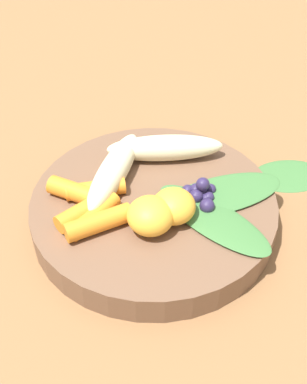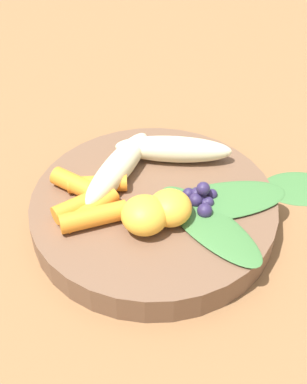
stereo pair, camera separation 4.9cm
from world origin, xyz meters
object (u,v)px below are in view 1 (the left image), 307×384
banana_peeled_right (165,148)px  kale_leaf_stray (290,174)px  orange_segment_near (174,206)px  bowl (154,210)px  banana_peeled_left (114,171)px

banana_peeled_right → kale_leaf_stray: bearing=178.9°
banana_peeled_right → orange_segment_near: orange_segment_near is taller
bowl → banana_peeled_left: banana_peeled_left is taller
bowl → orange_segment_near: size_ratio=5.92×
banana_peeled_right → orange_segment_near: bearing=90.6°
bowl → banana_peeled_left: size_ratio=1.97×
banana_peeled_left → orange_segment_near: 0.08m
banana_peeled_left → kale_leaf_stray: bearing=120.3°
bowl → banana_peeled_right: size_ratio=1.97×
banana_peeled_right → kale_leaf_stray: (-0.05, 0.13, -0.04)m
banana_peeled_right → kale_leaf_stray: size_ratio=1.47×
bowl → orange_segment_near: orange_segment_near is taller
bowl → orange_segment_near: (0.02, 0.03, 0.03)m
bowl → banana_peeled_right: (-0.07, -0.01, 0.03)m
orange_segment_near → kale_leaf_stray: (-0.13, 0.10, -0.04)m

